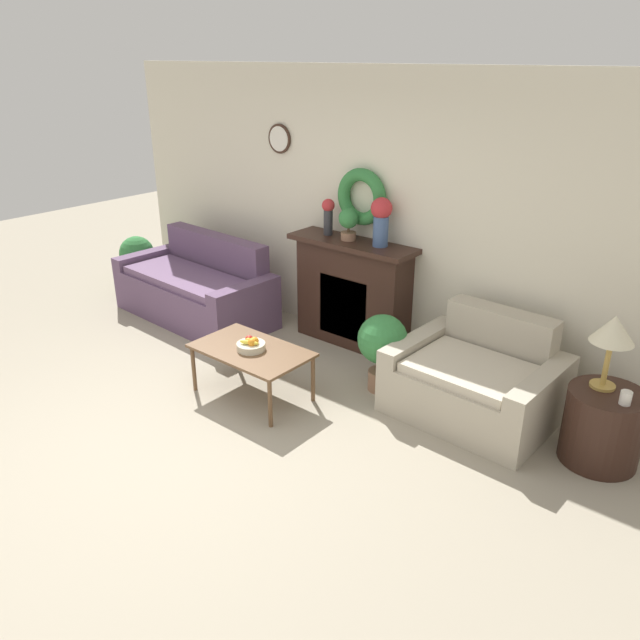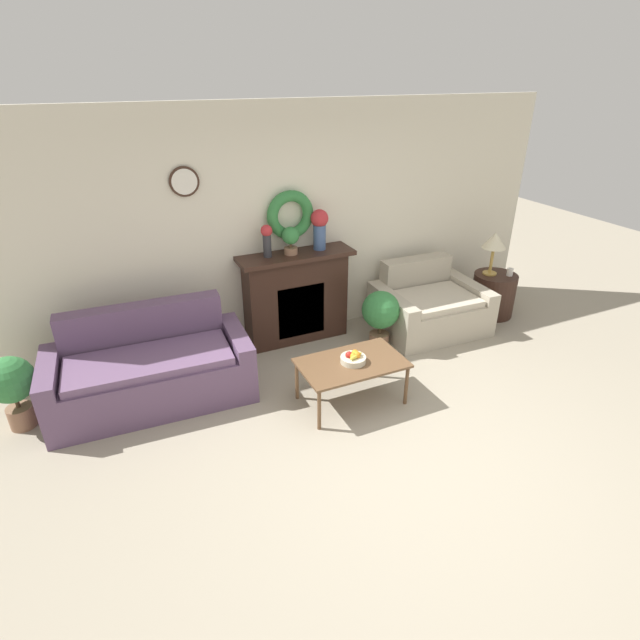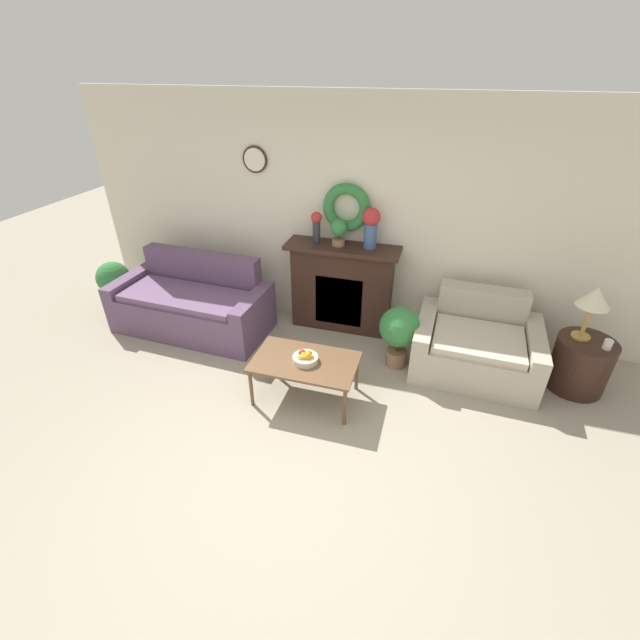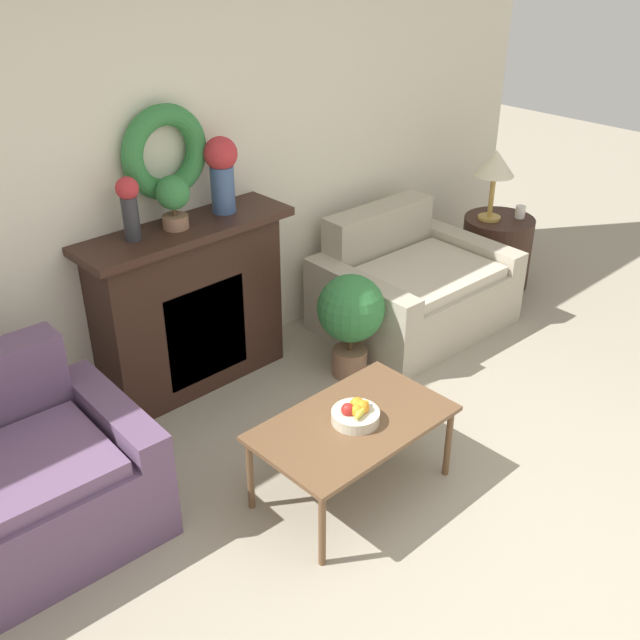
% 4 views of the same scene
% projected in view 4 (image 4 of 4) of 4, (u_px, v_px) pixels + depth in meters
% --- Properties ---
extents(ground_plane, '(16.00, 16.00, 0.00)m').
position_uv_depth(ground_plane, '(513.00, 590.00, 3.42)').
color(ground_plane, '#9E937F').
extents(wall_back, '(6.80, 0.19, 2.70)m').
position_uv_depth(wall_back, '(166.00, 173.00, 4.42)').
color(wall_back, beige).
rests_on(wall_back, ground_plane).
extents(fireplace, '(1.34, 0.41, 1.10)m').
position_uv_depth(fireplace, '(190.00, 307.00, 4.65)').
color(fireplace, '#331E16').
rests_on(fireplace, ground_plane).
extents(loveseat_right, '(1.32, 1.05, 0.82)m').
position_uv_depth(loveseat_right, '(411.00, 287.00, 5.47)').
color(loveseat_right, '#B2A893').
rests_on(loveseat_right, ground_plane).
extents(coffee_table, '(1.02, 0.61, 0.45)m').
position_uv_depth(coffee_table, '(353.00, 428.00, 3.81)').
color(coffee_table, brown).
rests_on(coffee_table, ground_plane).
extents(fruit_bowl, '(0.25, 0.25, 0.12)m').
position_uv_depth(fruit_bowl, '(356.00, 414.00, 3.76)').
color(fruit_bowl, beige).
rests_on(fruit_bowl, coffee_table).
extents(side_table_by_loveseat, '(0.56, 0.56, 0.57)m').
position_uv_depth(side_table_by_loveseat, '(496.00, 251.00, 6.06)').
color(side_table_by_loveseat, '#331E16').
rests_on(side_table_by_loveseat, ground_plane).
extents(table_lamp, '(0.30, 0.30, 0.55)m').
position_uv_depth(table_lamp, '(495.00, 166.00, 5.71)').
color(table_lamp, '#B28E42').
rests_on(table_lamp, side_table_by_loveseat).
extents(mug, '(0.08, 0.08, 0.10)m').
position_uv_depth(mug, '(520.00, 212.00, 5.92)').
color(mug, silver).
rests_on(mug, side_table_by_loveseat).
extents(vase_on_mantel_left, '(0.13, 0.13, 0.36)m').
position_uv_depth(vase_on_mantel_left, '(129.00, 204.00, 4.09)').
color(vase_on_mantel_left, '#2D2D33').
rests_on(vase_on_mantel_left, fireplace).
extents(vase_on_mantel_right, '(0.20, 0.20, 0.46)m').
position_uv_depth(vase_on_mantel_right, '(222.00, 169.00, 4.44)').
color(vase_on_mantel_right, '#3D5684').
rests_on(vase_on_mantel_right, fireplace).
extents(potted_plant_on_mantel, '(0.20, 0.20, 0.31)m').
position_uv_depth(potted_plant_on_mantel, '(173.00, 198.00, 4.26)').
color(potted_plant_on_mantel, '#8E664C').
rests_on(potted_plant_on_mantel, fireplace).
extents(potted_plant_floor_by_loveseat, '(0.44, 0.44, 0.71)m').
position_uv_depth(potted_plant_floor_by_loveseat, '(351.00, 314.00, 4.78)').
color(potted_plant_floor_by_loveseat, '#8E664C').
rests_on(potted_plant_floor_by_loveseat, ground_plane).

